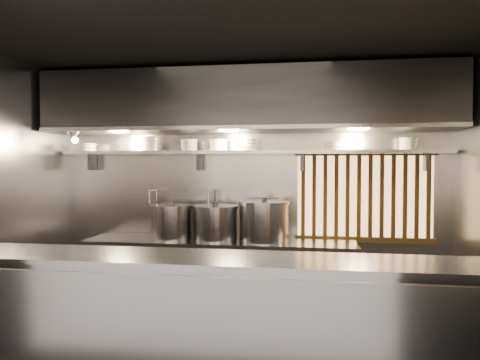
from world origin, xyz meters
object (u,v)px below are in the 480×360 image
(pendant_bulb, at_px, (239,145))
(stock_pot_right, at_px, (264,221))
(heat_lamp, at_px, (73,135))
(stock_pot_mid, at_px, (215,223))
(stock_pot_left, at_px, (172,222))

(pendant_bulb, xyz_separation_m, stock_pot_right, (0.30, -0.11, -0.84))
(heat_lamp, height_order, stock_pot_mid, heat_lamp)
(stock_pot_left, bearing_deg, stock_pot_right, 0.13)
(heat_lamp, xyz_separation_m, stock_pot_mid, (1.55, 0.25, -0.97))
(stock_pot_right, bearing_deg, stock_pot_left, -179.87)
(stock_pot_mid, xyz_separation_m, stock_pot_right, (0.54, -0.00, 0.03))
(heat_lamp, bearing_deg, stock_pot_right, 6.58)
(heat_lamp, xyz_separation_m, stock_pot_left, (1.05, 0.24, -0.97))
(pendant_bulb, relative_size, stock_pot_right, 0.26)
(heat_lamp, distance_m, pendant_bulb, 1.83)
(stock_pot_mid, relative_size, stock_pot_right, 0.93)
(heat_lamp, xyz_separation_m, pendant_bulb, (1.80, 0.35, -0.11))
(stock_pot_left, xyz_separation_m, stock_pot_mid, (0.51, 0.01, 0.00))
(stock_pot_mid, bearing_deg, stock_pot_right, -0.48)
(stock_pot_left, distance_m, stock_pot_mid, 0.51)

